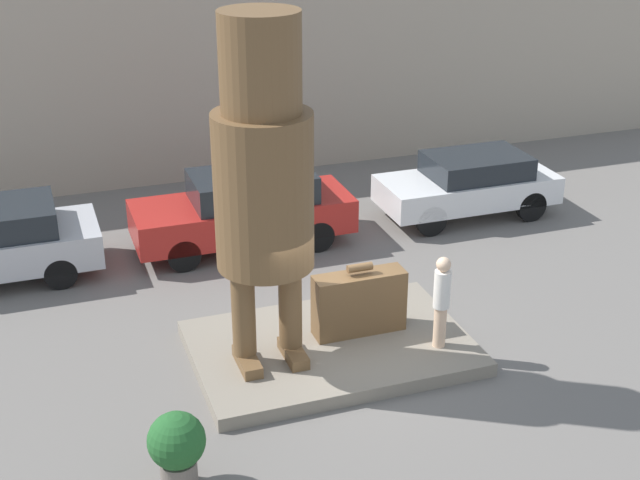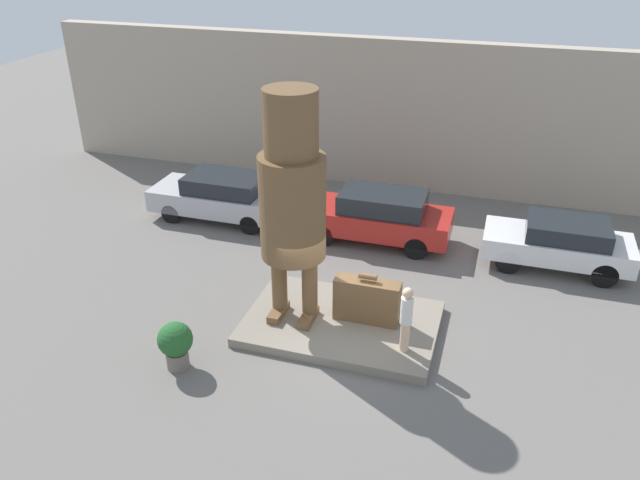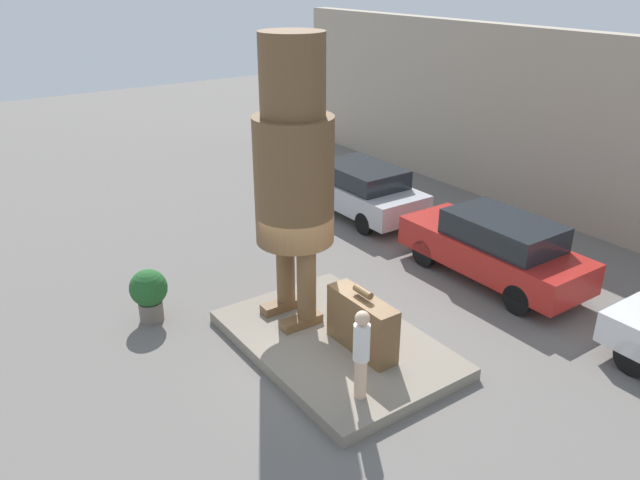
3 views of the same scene
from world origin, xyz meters
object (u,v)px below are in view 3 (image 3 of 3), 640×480
at_px(tourist, 361,351).
at_px(parked_car_silver, 359,188).
at_px(giant_suitcase, 362,323).
at_px(planter_pot, 149,292).
at_px(statue_figure, 294,162).
at_px(parked_car_red, 495,247).

relative_size(tourist, parked_car_silver, 0.36).
xyz_separation_m(giant_suitcase, parked_car_silver, (-6.04, 4.67, 0.02)).
distance_m(tourist, parked_car_silver, 9.06).
distance_m(parked_car_silver, planter_pot, 7.77).
relative_size(statue_figure, parked_car_silver, 1.25).
relative_size(parked_car_silver, parked_car_red, 0.97).
height_order(statue_figure, planter_pot, statue_figure).
relative_size(parked_car_silver, planter_pot, 3.90).
distance_m(statue_figure, parked_car_red, 5.68).
bearing_deg(giant_suitcase, planter_pot, -143.37).
height_order(giant_suitcase, planter_pot, giant_suitcase).
height_order(statue_figure, giant_suitcase, statue_figure).
distance_m(statue_figure, tourist, 3.74).
xyz_separation_m(statue_figure, giant_suitcase, (1.72, 0.34, -2.73)).
xyz_separation_m(tourist, parked_car_silver, (-7.14, 5.57, -0.32)).
height_order(tourist, planter_pot, tourist).
bearing_deg(parked_car_silver, parked_car_red, 179.04).
bearing_deg(statue_figure, planter_pot, -129.22).
distance_m(statue_figure, planter_pot, 4.20).
bearing_deg(tourist, statue_figure, 168.92).
bearing_deg(tourist, parked_car_silver, 142.05).
bearing_deg(statue_figure, tourist, -11.08).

